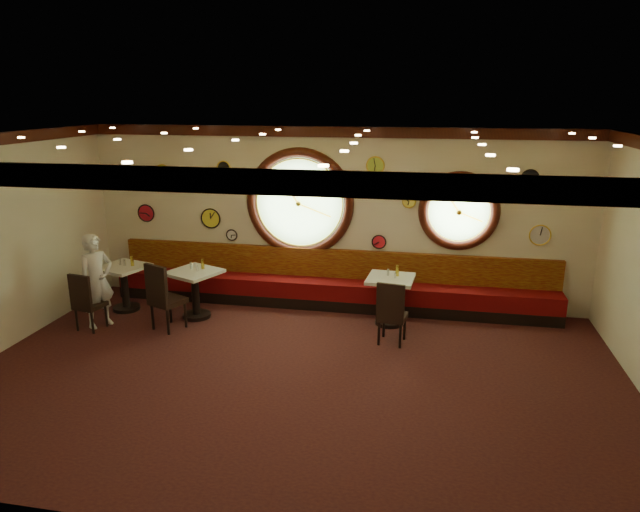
{
  "coord_description": "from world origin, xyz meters",
  "views": [
    {
      "loc": [
        1.7,
        -6.89,
        3.71
      ],
      "look_at": [
        0.2,
        0.8,
        1.5
      ],
      "focal_mm": 32.0,
      "sensor_mm": 36.0,
      "label": 1
    }
  ],
  "objects_px": {
    "chair_b": "(162,293)",
    "condiment_c_salt": "(388,272)",
    "table_a": "(124,282)",
    "condiment_c_bottle": "(397,271)",
    "condiment_a_pepper": "(125,263)",
    "chair_a": "(85,298)",
    "condiment_a_salt": "(120,262)",
    "condiment_b_bottle": "(203,264)",
    "condiment_a_bottle": "(132,261)",
    "table_b": "(195,288)",
    "waiter": "(97,281)",
    "condiment_b_pepper": "(197,269)",
    "chair_c": "(391,309)",
    "condiment_c_pepper": "(395,275)",
    "table_c": "(390,295)",
    "condiment_b_salt": "(191,265)"
  },
  "relations": [
    {
      "from": "table_b",
      "to": "condiment_a_salt",
      "type": "relative_size",
      "value": 9.28
    },
    {
      "from": "table_b",
      "to": "chair_a",
      "type": "bearing_deg",
      "value": -149.22
    },
    {
      "from": "table_b",
      "to": "condiment_a_pepper",
      "type": "xyz_separation_m",
      "value": [
        -1.35,
        0.12,
        0.35
      ]
    },
    {
      "from": "condiment_c_bottle",
      "to": "condiment_a_pepper",
      "type": "bearing_deg",
      "value": -176.25
    },
    {
      "from": "chair_c",
      "to": "condiment_c_pepper",
      "type": "xyz_separation_m",
      "value": [
        -0.01,
        0.81,
        0.29
      ]
    },
    {
      "from": "table_c",
      "to": "condiment_b_bottle",
      "type": "distance_m",
      "value": 3.23
    },
    {
      "from": "condiment_c_bottle",
      "to": "waiter",
      "type": "height_order",
      "value": "waiter"
    },
    {
      "from": "condiment_a_bottle",
      "to": "condiment_a_salt",
      "type": "bearing_deg",
      "value": 178.59
    },
    {
      "from": "table_b",
      "to": "condiment_b_pepper",
      "type": "height_order",
      "value": "condiment_b_pepper"
    },
    {
      "from": "table_c",
      "to": "condiment_b_pepper",
      "type": "xyz_separation_m",
      "value": [
        -3.24,
        -0.34,
        0.37
      ]
    },
    {
      "from": "table_b",
      "to": "condiment_a_pepper",
      "type": "height_order",
      "value": "condiment_a_pepper"
    },
    {
      "from": "chair_a",
      "to": "chair_c",
      "type": "distance_m",
      "value": 4.91
    },
    {
      "from": "condiment_b_pepper",
      "to": "chair_a",
      "type": "bearing_deg",
      "value": -150.64
    },
    {
      "from": "table_b",
      "to": "table_c",
      "type": "height_order",
      "value": "table_b"
    },
    {
      "from": "chair_c",
      "to": "condiment_b_bottle",
      "type": "relative_size",
      "value": 3.63
    },
    {
      "from": "chair_b",
      "to": "waiter",
      "type": "bearing_deg",
      "value": -155.87
    },
    {
      "from": "chair_b",
      "to": "condiment_b_salt",
      "type": "distance_m",
      "value": 0.82
    },
    {
      "from": "condiment_c_salt",
      "to": "condiment_a_pepper",
      "type": "distance_m",
      "value": 4.61
    },
    {
      "from": "condiment_b_pepper",
      "to": "condiment_a_bottle",
      "type": "bearing_deg",
      "value": 173.31
    },
    {
      "from": "condiment_b_salt",
      "to": "condiment_c_pepper",
      "type": "bearing_deg",
      "value": 3.29
    },
    {
      "from": "table_b",
      "to": "waiter",
      "type": "distance_m",
      "value": 1.58
    },
    {
      "from": "table_a",
      "to": "waiter",
      "type": "xyz_separation_m",
      "value": [
        -0.04,
        -0.75,
        0.27
      ]
    },
    {
      "from": "condiment_c_pepper",
      "to": "waiter",
      "type": "distance_m",
      "value": 4.9
    },
    {
      "from": "condiment_c_salt",
      "to": "waiter",
      "type": "xyz_separation_m",
      "value": [
        -4.67,
        -1.08,
        -0.09
      ]
    },
    {
      "from": "condiment_a_pepper",
      "to": "condiment_a_bottle",
      "type": "height_order",
      "value": "condiment_a_bottle"
    },
    {
      "from": "condiment_a_bottle",
      "to": "condiment_b_bottle",
      "type": "distance_m",
      "value": 1.32
    },
    {
      "from": "chair_c",
      "to": "condiment_a_salt",
      "type": "relative_size",
      "value": 5.81
    },
    {
      "from": "waiter",
      "to": "condiment_c_pepper",
      "type": "bearing_deg",
      "value": -48.98
    },
    {
      "from": "chair_c",
      "to": "condiment_c_bottle",
      "type": "distance_m",
      "value": 0.99
    },
    {
      "from": "condiment_c_pepper",
      "to": "condiment_b_bottle",
      "type": "xyz_separation_m",
      "value": [
        -3.28,
        -0.17,
        0.06
      ]
    },
    {
      "from": "condiment_c_salt",
      "to": "condiment_a_pepper",
      "type": "height_order",
      "value": "condiment_c_salt"
    },
    {
      "from": "table_a",
      "to": "condiment_b_pepper",
      "type": "distance_m",
      "value": 1.5
    },
    {
      "from": "table_b",
      "to": "condiment_c_pepper",
      "type": "xyz_separation_m",
      "value": [
        3.38,
        0.31,
        0.34
      ]
    },
    {
      "from": "chair_a",
      "to": "condiment_a_salt",
      "type": "distance_m",
      "value": 1.09
    },
    {
      "from": "chair_b",
      "to": "condiment_b_bottle",
      "type": "distance_m",
      "value": 0.92
    },
    {
      "from": "chair_a",
      "to": "table_c",
      "type": "bearing_deg",
      "value": 24.33
    },
    {
      "from": "condiment_b_pepper",
      "to": "chair_b",
      "type": "bearing_deg",
      "value": -119.09
    },
    {
      "from": "condiment_c_bottle",
      "to": "condiment_c_salt",
      "type": "bearing_deg",
      "value": -177.96
    },
    {
      "from": "chair_b",
      "to": "condiment_c_bottle",
      "type": "height_order",
      "value": "chair_b"
    },
    {
      "from": "chair_c",
      "to": "condiment_a_bottle",
      "type": "height_order",
      "value": "chair_c"
    },
    {
      "from": "table_a",
      "to": "condiment_b_bottle",
      "type": "relative_size",
      "value": 5.41
    },
    {
      "from": "table_a",
      "to": "condiment_c_salt",
      "type": "distance_m",
      "value": 4.66
    },
    {
      "from": "condiment_c_bottle",
      "to": "table_b",
      "type": "bearing_deg",
      "value": -172.8
    },
    {
      "from": "table_a",
      "to": "table_b",
      "type": "height_order",
      "value": "table_b"
    },
    {
      "from": "table_c",
      "to": "condiment_b_salt",
      "type": "height_order",
      "value": "condiment_b_salt"
    },
    {
      "from": "condiment_b_salt",
      "to": "condiment_a_pepper",
      "type": "relative_size",
      "value": 1.01
    },
    {
      "from": "chair_b",
      "to": "condiment_c_salt",
      "type": "relative_size",
      "value": 6.32
    },
    {
      "from": "condiment_c_salt",
      "to": "table_a",
      "type": "bearing_deg",
      "value": -175.97
    },
    {
      "from": "condiment_b_pepper",
      "to": "table_b",
      "type": "bearing_deg",
      "value": 170.16
    },
    {
      "from": "condiment_a_salt",
      "to": "condiment_a_bottle",
      "type": "distance_m",
      "value": 0.24
    }
  ]
}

